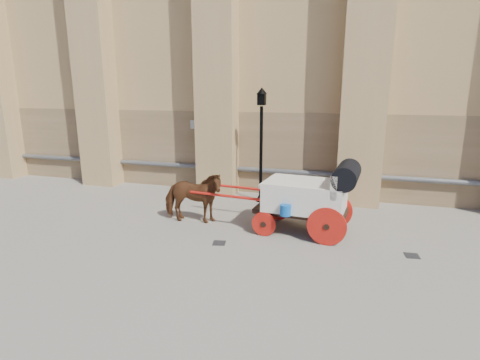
% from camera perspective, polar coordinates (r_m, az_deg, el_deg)
% --- Properties ---
extents(ground, '(90.00, 90.00, 0.00)m').
position_cam_1_polar(ground, '(10.63, -4.74, -7.35)').
color(ground, slate).
rests_on(ground, ground).
extents(horse, '(1.89, 1.01, 1.53)m').
position_cam_1_polar(horse, '(10.90, -7.24, -2.63)').
color(horse, brown).
rests_on(horse, ground).
extents(carriage, '(4.67, 1.72, 2.00)m').
position_cam_1_polar(carriage, '(10.13, 10.74, -2.19)').
color(carriage, black).
rests_on(carriage, ground).
extents(street_lamp, '(0.36, 0.36, 3.86)m').
position_cam_1_polar(street_lamp, '(12.67, 3.24, 5.77)').
color(street_lamp, black).
rests_on(street_lamp, ground).
extents(drain_grate_near, '(0.38, 0.38, 0.01)m').
position_cam_1_polar(drain_grate_near, '(9.64, -3.19, -9.56)').
color(drain_grate_near, black).
rests_on(drain_grate_near, ground).
extents(drain_grate_far, '(0.35, 0.35, 0.01)m').
position_cam_1_polar(drain_grate_far, '(9.82, 24.73, -10.43)').
color(drain_grate_far, black).
rests_on(drain_grate_far, ground).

